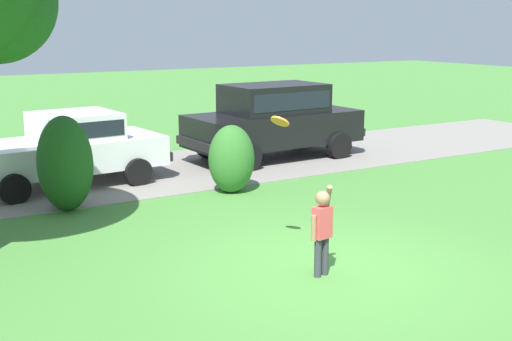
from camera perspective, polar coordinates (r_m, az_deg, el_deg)
name	(u,v)px	position (r m, az deg, el deg)	size (l,w,h in m)	color
ground_plane	(329,267)	(9.77, 6.19, -8.18)	(80.00, 80.00, 0.00)	#478438
driveway_strip	(145,174)	(15.76, -9.45, -0.27)	(28.00, 4.40, 0.02)	gray
shrub_centre_left	(65,164)	(12.85, -15.92, 0.56)	(1.01, 1.12, 1.78)	#1E511C
shrub_centre	(232,159)	(13.75, -2.10, 0.99)	(0.97, 0.86, 1.40)	#33702B
parked_sedan	(66,146)	(14.91, -15.83, 1.99)	(4.52, 2.34, 1.56)	white
parked_suv	(274,117)	(17.16, 1.53, 4.55)	(4.77, 2.24, 1.92)	black
child_thrower	(322,226)	(9.23, 5.63, -4.72)	(0.43, 0.30, 1.29)	#383842
frisbee	(280,121)	(9.73, 2.05, 4.20)	(0.28, 0.28, 0.23)	orange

